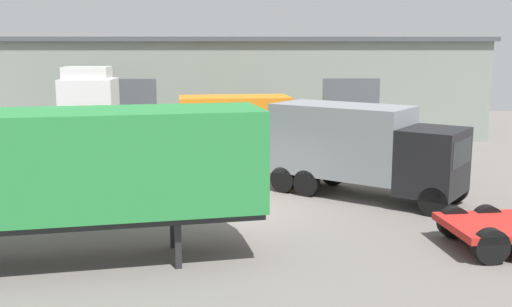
{
  "coord_description": "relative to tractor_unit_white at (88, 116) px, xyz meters",
  "views": [
    {
      "loc": [
        -0.16,
        -19.21,
        5.41
      ],
      "look_at": [
        0.51,
        1.82,
        1.6
      ],
      "focal_mm": 42.0,
      "sensor_mm": 36.0,
      "label": 1
    }
  ],
  "objects": [
    {
      "name": "tractor_unit_white",
      "position": [
        0.0,
        0.0,
        0.0
      ],
      "size": [
        2.68,
        6.28,
        4.41
      ],
      "rotation": [
        0.0,
        0.0,
        1.6
      ],
      "color": "silver",
      "rests_on": "ground_plane"
    },
    {
      "name": "warehouse_building",
      "position": [
        7.31,
        8.09,
        0.86
      ],
      "size": [
        28.7,
        7.75,
        5.87
      ],
      "color": "gray",
      "rests_on": "ground_plane"
    },
    {
      "name": "container_trailer_green",
      "position": [
        2.15,
        -14.51,
        0.4
      ],
      "size": [
        11.43,
        4.49,
        3.87
      ],
      "rotation": [
        0.0,
        0.0,
        0.18
      ],
      "color": "#28843D",
      "rests_on": "ground_plane"
    },
    {
      "name": "traffic_cone",
      "position": [
        2.1,
        -7.82,
        -1.83
      ],
      "size": [
        0.4,
        0.4,
        0.55
      ],
      "color": "black",
      "rests_on": "ground_plane"
    },
    {
      "name": "box_truck_white",
      "position": [
        7.9,
        -1.46,
        -0.31
      ],
      "size": [
        7.07,
        3.02,
        3.13
      ],
      "rotation": [
        0.0,
        0.0,
        0.09
      ],
      "color": "silver",
      "rests_on": "ground_plane"
    },
    {
      "name": "ground_plane",
      "position": [
        7.31,
        -9.53,
        -2.08
      ],
      "size": [
        60.0,
        60.0,
        0.0
      ],
      "primitive_type": "plane",
      "color": "slate"
    },
    {
      "name": "oil_drum",
      "position": [
        4.11,
        -6.84,
        -1.64
      ],
      "size": [
        0.58,
        0.58,
        0.88
      ],
      "color": "#B22D23",
      "rests_on": "ground_plane"
    },
    {
      "name": "box_truck_black",
      "position": [
        11.64,
        -7.77,
        -0.23
      ],
      "size": [
        6.88,
        5.96,
        3.3
      ],
      "rotation": [
        0.0,
        0.0,
        -0.64
      ],
      "color": "black",
      "rests_on": "ground_plane"
    }
  ]
}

